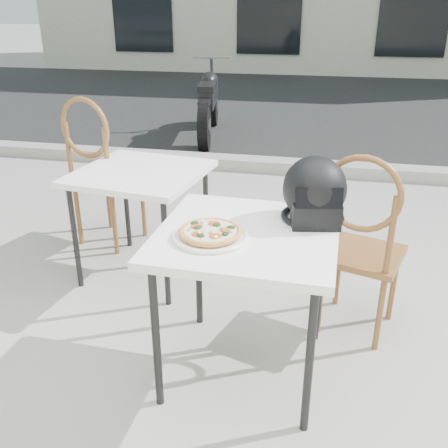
% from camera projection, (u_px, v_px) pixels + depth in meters
% --- Properties ---
extents(ground, '(80.00, 80.00, 0.00)m').
position_uv_depth(ground, '(310.00, 342.00, 2.71)').
color(ground, '#9F9B96').
rests_on(ground, ground).
extents(street_asphalt, '(30.00, 8.00, 0.00)m').
position_uv_depth(street_asphalt, '(332.00, 105.00, 8.96)').
color(street_asphalt, black).
rests_on(street_asphalt, ground).
extents(curb, '(30.00, 0.25, 0.12)m').
position_uv_depth(curb, '(326.00, 168.00, 5.36)').
color(curb, gray).
rests_on(curb, ground).
extents(cafe_table_main, '(0.82, 0.82, 0.76)m').
position_uv_depth(cafe_table_main, '(247.00, 245.00, 2.24)').
color(cafe_table_main, white).
rests_on(cafe_table_main, ground).
extents(plate, '(0.41, 0.41, 0.02)m').
position_uv_depth(plate, '(210.00, 236.00, 2.15)').
color(plate, white).
rests_on(plate, cafe_table_main).
extents(pizza, '(0.28, 0.28, 0.03)m').
position_uv_depth(pizza, '(210.00, 231.00, 2.14)').
color(pizza, '#D8904F').
rests_on(pizza, plate).
extents(helmet, '(0.35, 0.36, 0.30)m').
position_uv_depth(helmet, '(315.00, 193.00, 2.28)').
color(helmet, black).
rests_on(helmet, cafe_table_main).
extents(cafe_chair_main, '(0.50, 0.50, 1.05)m').
position_uv_depth(cafe_chair_main, '(361.00, 238.00, 2.56)').
color(cafe_chair_main, brown).
rests_on(cafe_chair_main, ground).
extents(cafe_table_side, '(0.86, 0.86, 0.72)m').
position_uv_depth(cafe_table_side, '(141.00, 180.00, 3.16)').
color(cafe_table_side, white).
rests_on(cafe_table_side, ground).
extents(cafe_chair_side, '(0.53, 0.53, 1.12)m').
position_uv_depth(cafe_chair_side, '(99.00, 165.00, 3.57)').
color(cafe_chair_side, brown).
rests_on(cafe_chair_side, ground).
extents(motorcycle, '(0.56, 2.03, 1.01)m').
position_uv_depth(motorcycle, '(209.00, 104.00, 6.70)').
color(motorcycle, black).
rests_on(motorcycle, street_asphalt).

